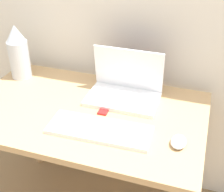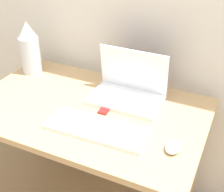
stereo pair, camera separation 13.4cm
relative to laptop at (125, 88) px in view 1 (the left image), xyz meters
name	(u,v)px [view 1 (the left image)]	position (x,y,z in m)	size (l,w,h in m)	color
desk	(86,127)	(-0.14, -0.16, -0.15)	(1.09, 0.66, 0.71)	tan
laptop	(125,88)	(0.00, 0.00, 0.00)	(0.34, 0.22, 0.23)	white
keyboard	(100,130)	(-0.02, -0.29, -0.04)	(0.43, 0.17, 0.02)	white
mouse	(179,142)	(0.30, -0.27, -0.04)	(0.06, 0.09, 0.03)	silver
vase	(18,52)	(-0.59, 0.03, 0.09)	(0.11, 0.11, 0.29)	silver
mp3_player	(103,111)	(-0.06, -0.15, -0.05)	(0.04, 0.05, 0.01)	red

